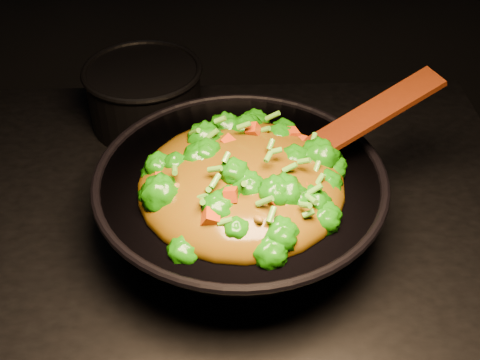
{
  "coord_description": "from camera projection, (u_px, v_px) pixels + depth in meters",
  "views": [
    {
      "loc": [
        0.09,
        -0.66,
        1.58
      ],
      "look_at": [
        0.11,
        0.02,
        1.0
      ],
      "focal_mm": 45.0,
      "sensor_mm": 36.0,
      "label": 1
    }
  ],
  "objects": [
    {
      "name": "wok",
      "position": [
        240.0,
        206.0,
        0.91
      ],
      "size": [
        0.53,
        0.53,
        0.12
      ],
      "primitive_type": null,
      "rotation": [
        0.0,
        0.0,
        0.33
      ],
      "color": "black",
      "rests_on": "stovetop"
    },
    {
      "name": "back_pot",
      "position": [
        145.0,
        96.0,
        1.14
      ],
      "size": [
        0.27,
        0.27,
        0.12
      ],
      "primitive_type": "cylinder",
      "rotation": [
        0.0,
        0.0,
        0.32
      ],
      "color": "black",
      "rests_on": "stovetop"
    },
    {
      "name": "stir_fry",
      "position": [
        241.0,
        160.0,
        0.82
      ],
      "size": [
        0.32,
        0.32,
        0.1
      ],
      "primitive_type": null,
      "rotation": [
        0.0,
        0.0,
        0.09
      ],
      "color": "#197108",
      "rests_on": "wok"
    },
    {
      "name": "spatula",
      "position": [
        345.0,
        130.0,
        0.87
      ],
      "size": [
        0.29,
        0.15,
        0.13
      ],
      "primitive_type": "cube",
      "rotation": [
        0.0,
        -0.38,
        0.35
      ],
      "color": "#330D04",
      "rests_on": "wok"
    }
  ]
}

